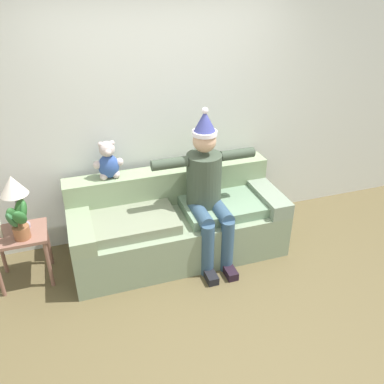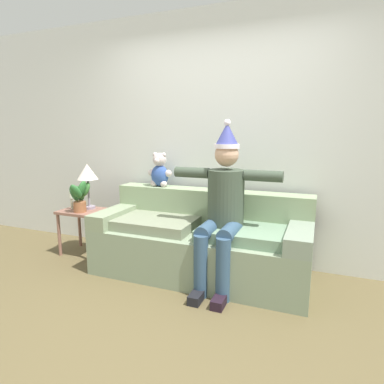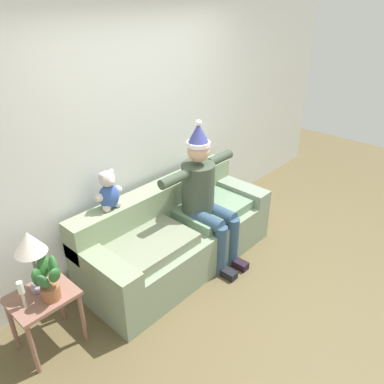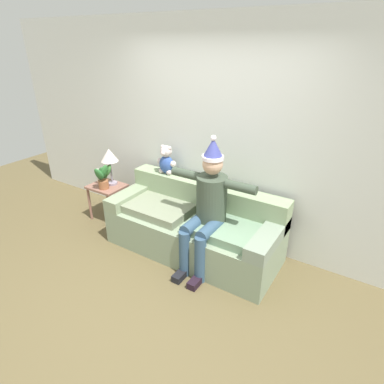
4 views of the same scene
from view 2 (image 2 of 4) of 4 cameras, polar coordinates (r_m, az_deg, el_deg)
ground_plane at (r=2.60m, az=-6.89°, el=-22.68°), size 10.00×10.00×0.00m
back_wall at (r=3.61m, az=4.59°, el=9.38°), size 7.00×0.10×2.70m
couch at (r=3.31m, az=1.67°, el=-8.68°), size 2.11×0.85×0.82m
person_seated at (r=2.96m, az=5.46°, el=-2.00°), size 1.02×0.77×1.53m
teddy_bear at (r=3.63m, az=-5.72°, el=3.66°), size 0.29×0.17×0.38m
side_table at (r=4.01m, az=-18.64°, el=-4.31°), size 0.49×0.40×0.53m
table_lamp at (r=3.96m, az=-17.94°, el=3.04°), size 0.24×0.24×0.53m
potted_plant at (r=3.86m, az=-19.20°, el=-0.69°), size 0.23×0.30×0.38m
candle_tall at (r=4.03m, az=-20.50°, el=-0.81°), size 0.04×0.04×0.23m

